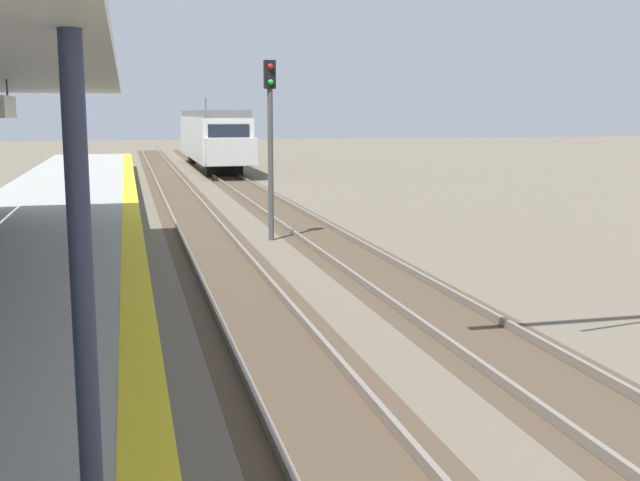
{
  "coord_description": "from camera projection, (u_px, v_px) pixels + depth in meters",
  "views": [
    {
      "loc": [
        -0.32,
        -0.44,
        3.73
      ],
      "look_at": [
        2.06,
        9.25,
        2.1
      ],
      "focal_mm": 44.19,
      "sensor_mm": 36.0,
      "label": 1
    }
  ],
  "objects": [
    {
      "name": "station_platform",
      "position": [
        20.0,
        278.0,
        15.77
      ],
      "size": [
        5.0,
        80.0,
        0.91
      ],
      "color": "#999993",
      "rests_on": "ground"
    },
    {
      "name": "track_pair_nearest_platform",
      "position": [
        217.0,
        254.0,
        20.71
      ],
      "size": [
        2.34,
        120.0,
        0.16
      ],
      "color": "#4C3D2D",
      "rests_on": "ground"
    },
    {
      "name": "track_pair_middle",
      "position": [
        341.0,
        249.0,
        21.51
      ],
      "size": [
        2.34,
        120.0,
        0.16
      ],
      "color": "#4C3D2D",
      "rests_on": "ground"
    },
    {
      "name": "approaching_train",
      "position": [
        212.0,
        136.0,
        52.37
      ],
      "size": [
        2.93,
        19.6,
        4.76
      ],
      "color": "silver",
      "rests_on": "ground"
    },
    {
      "name": "rail_signal_post",
      "position": [
        270.0,
        131.0,
        22.74
      ],
      "size": [
        0.32,
        0.34,
        5.2
      ],
      "color": "#4C4C4C",
      "rests_on": "ground"
    }
  ]
}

